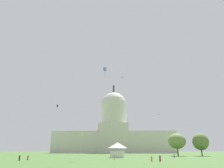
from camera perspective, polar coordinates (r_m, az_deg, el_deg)
capitol_building at (r=213.68m, az=0.47°, el=-12.85°), size 116.57×27.48×67.84m
event_tent at (r=92.05m, az=1.47°, el=-17.36°), size 6.13×7.08×6.03m
tree_east_mid at (r=120.02m, az=17.13°, el=-14.52°), size 12.85×12.85×11.44m
tree_east_far at (r=124.73m, az=22.80°, el=-14.16°), size 11.94×12.13×11.57m
person_tan_near_tree_east at (r=73.57m, az=0.72°, el=-19.21°), size 0.50×0.50×1.57m
person_maroon_front_center at (r=76.34m, az=-21.79°, el=-18.01°), size 0.49×0.49×1.47m
person_orange_back_center at (r=64.62m, az=10.66°, el=-19.25°), size 0.63×0.63×1.47m
person_maroon_aisle_center at (r=64.01m, az=12.85°, el=-19.03°), size 0.63×0.63×1.72m
person_black_edge_west at (r=72.21m, az=-23.71°, el=-17.80°), size 0.53×0.53×1.74m
person_navy_front_left at (r=92.98m, az=16.44°, el=-18.13°), size 0.44×0.44×1.60m
kite_gold_low at (r=142.22m, az=3.76°, el=-13.58°), size 1.30×1.21×2.99m
kite_cyan_mid at (r=182.30m, az=-0.72°, el=-10.36°), size 1.69×1.08×3.94m
kite_black_mid at (r=106.52m, az=-14.54°, el=-5.81°), size 0.61×0.47×2.80m
kite_blue_mid at (r=83.11m, az=-1.96°, el=4.03°), size 1.43×1.49×4.71m
kite_yellow_low at (r=89.45m, az=-8.09°, el=-13.37°), size 0.15×0.55×1.28m
kite_pink_low at (r=94.91m, az=-3.76°, el=-12.70°), size 0.99×0.25×1.43m
kite_violet_mid at (r=155.27m, az=12.56°, el=-8.21°), size 1.55×1.40×0.20m
kite_orange_mid at (r=92.80m, az=3.07°, el=1.50°), size 1.75×1.66×0.30m
kite_lime_low at (r=135.38m, az=-9.55°, el=-13.03°), size 0.84×0.82×3.01m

